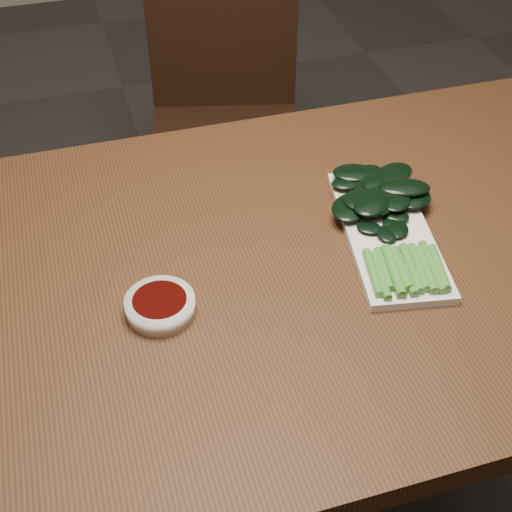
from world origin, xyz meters
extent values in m
cube|color=#402412|center=(0.00, 0.00, 0.73)|extent=(1.40, 0.80, 0.04)
cylinder|color=#402412|center=(0.64, 0.34, 0.35)|extent=(0.05, 0.05, 0.71)
cube|color=black|center=(0.15, 0.81, 0.43)|extent=(0.48, 0.48, 0.04)
cylinder|color=black|center=(-0.06, 0.69, 0.21)|extent=(0.04, 0.04, 0.41)
cylinder|color=black|center=(0.27, 0.61, 0.21)|extent=(0.04, 0.04, 0.41)
cylinder|color=black|center=(0.03, 1.01, 0.21)|extent=(0.04, 0.04, 0.41)
cylinder|color=black|center=(0.35, 0.93, 0.21)|extent=(0.04, 0.04, 0.41)
cube|color=black|center=(0.19, 0.98, 0.67)|extent=(0.39, 0.13, 0.44)
cylinder|color=silver|center=(-0.17, -0.06, 0.76)|extent=(0.10, 0.10, 0.03)
cylinder|color=#330704|center=(-0.17, -0.06, 0.77)|extent=(0.08, 0.08, 0.00)
cube|color=silver|center=(0.20, 0.00, 0.76)|extent=(0.18, 0.33, 0.01)
cylinder|color=#468F31|center=(0.14, -0.09, 0.77)|extent=(0.03, 0.09, 0.01)
cylinder|color=#468F31|center=(0.15, -0.10, 0.77)|extent=(0.03, 0.09, 0.01)
cylinder|color=#468F31|center=(0.15, -0.08, 0.77)|extent=(0.03, 0.09, 0.01)
cylinder|color=#468F31|center=(0.17, -0.09, 0.77)|extent=(0.03, 0.10, 0.02)
cylinder|color=#468F31|center=(0.18, -0.09, 0.77)|extent=(0.03, 0.09, 0.02)
cylinder|color=#468F31|center=(0.18, -0.10, 0.77)|extent=(0.03, 0.10, 0.01)
cylinder|color=#468F31|center=(0.19, -0.09, 0.77)|extent=(0.03, 0.10, 0.01)
cylinder|color=#468F31|center=(0.20, -0.10, 0.77)|extent=(0.03, 0.09, 0.01)
cylinder|color=#468F31|center=(0.21, -0.10, 0.77)|extent=(0.03, 0.09, 0.01)
cylinder|color=#468F31|center=(0.22, -0.10, 0.77)|extent=(0.03, 0.10, 0.01)
cylinder|color=#468F31|center=(0.23, -0.11, 0.77)|extent=(0.03, 0.09, 0.01)
ellipsoid|color=black|center=(0.26, 0.12, 0.78)|extent=(0.09, 0.08, 0.01)
ellipsoid|color=black|center=(0.23, 0.13, 0.78)|extent=(0.05, 0.05, 0.01)
ellipsoid|color=black|center=(0.23, 0.06, 0.78)|extent=(0.08, 0.09, 0.01)
ellipsoid|color=black|center=(0.25, 0.09, 0.77)|extent=(0.09, 0.08, 0.01)
ellipsoid|color=black|center=(0.20, 0.14, 0.78)|extent=(0.08, 0.07, 0.01)
ellipsoid|color=black|center=(0.27, 0.06, 0.77)|extent=(0.09, 0.09, 0.01)
ellipsoid|color=black|center=(0.23, 0.11, 0.78)|extent=(0.07, 0.08, 0.01)
ellipsoid|color=black|center=(0.27, 0.10, 0.77)|extent=(0.05, 0.05, 0.01)
ellipsoid|color=black|center=(0.19, 0.05, 0.77)|extent=(0.06, 0.06, 0.01)
ellipsoid|color=black|center=(0.18, 0.12, 0.77)|extent=(0.05, 0.04, 0.01)
ellipsoid|color=black|center=(0.22, 0.03, 0.77)|extent=(0.06, 0.07, 0.01)
ellipsoid|color=black|center=(0.22, 0.13, 0.77)|extent=(0.06, 0.07, 0.01)
ellipsoid|color=black|center=(0.16, 0.06, 0.77)|extent=(0.10, 0.10, 0.01)
ellipsoid|color=black|center=(0.21, 0.11, 0.77)|extent=(0.08, 0.08, 0.01)
ellipsoid|color=black|center=(0.18, 0.06, 0.78)|extent=(0.07, 0.07, 0.01)
ellipsoid|color=black|center=(0.25, 0.07, 0.77)|extent=(0.09, 0.07, 0.01)
ellipsoid|color=black|center=(0.26, 0.07, 0.79)|extent=(0.10, 0.07, 0.02)
ellipsoid|color=black|center=(0.19, 0.04, 0.78)|extent=(0.07, 0.06, 0.01)
ellipsoid|color=black|center=(0.19, 0.05, 0.78)|extent=(0.10, 0.10, 0.01)
ellipsoid|color=black|center=(0.19, -0.01, 0.77)|extent=(0.03, 0.04, 0.01)
ellipsoid|color=black|center=(0.21, -0.01, 0.77)|extent=(0.05, 0.06, 0.01)
ellipsoid|color=black|center=(0.17, 0.01, 0.77)|extent=(0.05, 0.05, 0.01)
ellipsoid|color=black|center=(0.21, 0.01, 0.77)|extent=(0.05, 0.04, 0.01)
camera|label=1|loc=(-0.24, -0.75, 1.47)|focal=50.00mm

